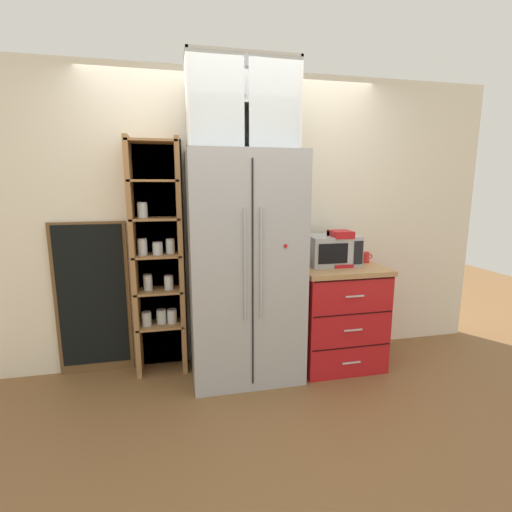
# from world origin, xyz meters

# --- Properties ---
(ground_plane) EXTENTS (10.58, 10.58, 0.00)m
(ground_plane) POSITION_xyz_m (0.00, 0.00, 0.00)
(ground_plane) COLOR brown
(wall_back_cream) EXTENTS (4.89, 0.10, 2.55)m
(wall_back_cream) POSITION_xyz_m (0.00, 0.40, 1.27)
(wall_back_cream) COLOR silver
(wall_back_cream) RESTS_ON ground
(refrigerator) EXTENTS (0.89, 0.68, 1.86)m
(refrigerator) POSITION_xyz_m (0.00, 0.02, 0.93)
(refrigerator) COLOR #ADAFB5
(refrigerator) RESTS_ON ground
(pantry_shelf_column) EXTENTS (0.46, 0.29, 1.97)m
(pantry_shelf_column) POSITION_xyz_m (-0.70, 0.28, 0.99)
(pantry_shelf_column) COLOR brown
(pantry_shelf_column) RESTS_ON ground
(counter_cabinet) EXTENTS (0.75, 0.66, 0.90)m
(counter_cabinet) POSITION_xyz_m (0.84, 0.04, 0.45)
(counter_cabinet) COLOR red
(counter_cabinet) RESTS_ON ground
(microwave) EXTENTS (0.44, 0.33, 0.26)m
(microwave) POSITION_xyz_m (0.80, 0.08, 1.03)
(microwave) COLOR #ADAFB5
(microwave) RESTS_ON counter_cabinet
(coffee_maker) EXTENTS (0.17, 0.20, 0.31)m
(coffee_maker) POSITION_xyz_m (0.84, 0.04, 1.06)
(coffee_maker) COLOR red
(coffee_maker) RESTS_ON counter_cabinet
(mug_red) EXTENTS (0.12, 0.08, 0.10)m
(mug_red) POSITION_xyz_m (1.14, 0.11, 0.95)
(mug_red) COLOR red
(mug_red) RESTS_ON counter_cabinet
(bottle_clear) EXTENTS (0.06, 0.06, 0.28)m
(bottle_clear) POSITION_xyz_m (0.84, 0.03, 1.03)
(bottle_clear) COLOR silver
(bottle_clear) RESTS_ON counter_cabinet
(upper_cabinet) EXTENTS (0.86, 0.32, 0.69)m
(upper_cabinet) POSITION_xyz_m (0.00, 0.07, 2.20)
(upper_cabinet) COLOR silver
(upper_cabinet) RESTS_ON refrigerator
(chalkboard_menu) EXTENTS (0.60, 0.04, 1.30)m
(chalkboard_menu) POSITION_xyz_m (-1.24, 0.33, 0.66)
(chalkboard_menu) COLOR brown
(chalkboard_menu) RESTS_ON ground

